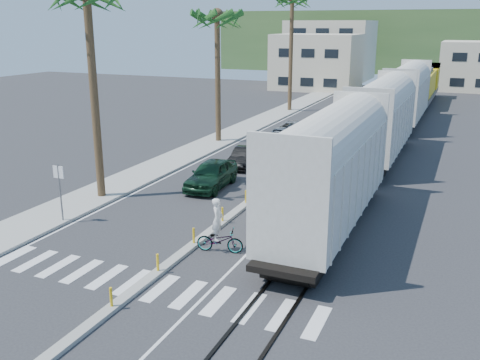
# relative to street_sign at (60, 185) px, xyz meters

# --- Properties ---
(ground) EXTENTS (140.00, 140.00, 0.00)m
(ground) POSITION_rel_street_sign_xyz_m (7.30, -2.00, -1.97)
(ground) COLOR #28282B
(ground) RESTS_ON ground
(sidewalk) EXTENTS (3.00, 90.00, 0.15)m
(sidewalk) POSITION_rel_street_sign_xyz_m (-1.20, 23.00, -1.90)
(sidewalk) COLOR gray
(sidewalk) RESTS_ON ground
(rails) EXTENTS (1.56, 100.00, 0.06)m
(rails) POSITION_rel_street_sign_xyz_m (12.30, 26.00, -1.94)
(rails) COLOR black
(rails) RESTS_ON ground
(median) EXTENTS (0.45, 60.00, 0.85)m
(median) POSITION_rel_street_sign_xyz_m (7.30, 17.96, -1.88)
(median) COLOR gray
(median) RESTS_ON ground
(crosswalk) EXTENTS (14.00, 2.20, 0.01)m
(crosswalk) POSITION_rel_street_sign_xyz_m (7.30, -4.00, -1.97)
(crosswalk) COLOR silver
(crosswalk) RESTS_ON ground
(lane_markings) EXTENTS (9.42, 90.00, 0.01)m
(lane_markings) POSITION_rel_street_sign_xyz_m (5.15, 23.00, -1.97)
(lane_markings) COLOR silver
(lane_markings) RESTS_ON ground
(freight_train) EXTENTS (3.00, 60.94, 5.85)m
(freight_train) POSITION_rel_street_sign_xyz_m (12.30, 24.82, 0.93)
(freight_train) COLOR beige
(freight_train) RESTS_ON ground
(palm_trees) EXTENTS (3.50, 37.20, 13.75)m
(palm_trees) POSITION_rel_street_sign_xyz_m (-0.80, 20.70, 8.84)
(palm_trees) COLOR brown
(palm_trees) RESTS_ON ground
(street_sign) EXTENTS (0.60, 0.08, 3.00)m
(street_sign) POSITION_rel_street_sign_xyz_m (0.00, 0.00, 0.00)
(street_sign) COLOR slate
(street_sign) RESTS_ON ground
(buildings) EXTENTS (38.00, 27.00, 10.00)m
(buildings) POSITION_rel_street_sign_xyz_m (0.89, 69.66, 2.39)
(buildings) COLOR beige
(buildings) RESTS_ON ground
(hillside) EXTENTS (80.00, 20.00, 12.00)m
(hillside) POSITION_rel_street_sign_xyz_m (7.30, 98.00, 4.03)
(hillside) COLOR #385628
(hillside) RESTS_ON ground
(car_lead) EXTENTS (2.49, 5.09, 1.66)m
(car_lead) POSITION_rel_street_sign_xyz_m (4.14, 8.21, -1.14)
(car_lead) COLOR black
(car_lead) RESTS_ON ground
(car_second) EXTENTS (2.13, 4.28, 1.33)m
(car_second) POSITION_rel_street_sign_xyz_m (4.05, 13.54, -1.31)
(car_second) COLOR black
(car_second) RESTS_ON ground
(car_third) EXTENTS (2.20, 4.67, 1.31)m
(car_third) POSITION_rel_street_sign_xyz_m (4.28, 18.59, -1.32)
(car_third) COLOR black
(car_third) RESTS_ON ground
(car_rear) EXTENTS (2.70, 4.95, 1.31)m
(car_rear) POSITION_rel_street_sign_xyz_m (3.81, 24.42, -1.32)
(car_rear) COLOR #AEB1B4
(car_rear) RESTS_ON ground
(cyclist) EXTENTS (1.48, 2.30, 2.41)m
(cyclist) POSITION_rel_street_sign_xyz_m (8.61, -0.11, -1.21)
(cyclist) COLOR #9EA0A5
(cyclist) RESTS_ON ground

